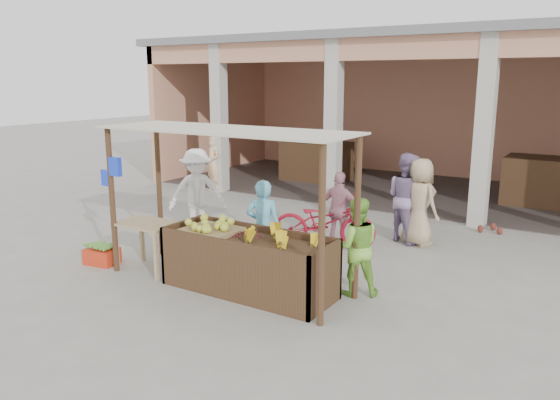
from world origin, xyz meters
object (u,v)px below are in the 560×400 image
Objects in this scene: red_crate at (102,256)px; motorcycle at (324,221)px; vendor_blue at (263,224)px; vendor_green at (356,244)px; side_table at (148,231)px; fruit_stall at (248,265)px.

motorcycle is at bearing 35.20° from red_crate.
vendor_green is (1.61, 0.01, -0.06)m from vendor_blue.
motorcycle is (-1.43, 1.74, -0.24)m from vendor_green.
side_table is at bearing -17.42° from vendor_green.
red_crate is (-2.83, -0.34, -0.26)m from fruit_stall.
fruit_stall is at bearing 2.79° from side_table.
fruit_stall is at bearing 88.23° from vendor_blue.
side_table is 1.08m from red_crate.
fruit_stall is 2.55× the size of side_table.
fruit_stall is 2.48m from motorcycle.
vendor_blue is (2.60, 1.08, 0.69)m from red_crate.
motorcycle is at bearing -82.84° from vendor_green.
vendor_blue is at bearing 26.03° from side_table.
fruit_stall is at bearing -3.96° from vendor_green.
side_table is 3.42m from vendor_green.
red_crate is at bearing 3.52° from vendor_blue.
red_crate is 0.26× the size of motorcycle.
motorcycle is at bearing 53.27° from side_table.
vendor_green reaches higher than red_crate.
fruit_stall is 1.30× the size of motorcycle.
vendor_green reaches higher than motorcycle.
fruit_stall is 1.70× the size of vendor_green.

